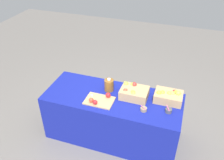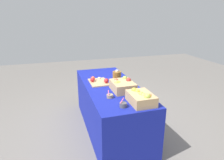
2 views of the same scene
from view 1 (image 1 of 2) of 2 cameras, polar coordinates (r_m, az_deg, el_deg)
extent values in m
plane|color=slate|center=(3.78, 0.14, -12.90)|extent=(10.00, 10.00, 0.00)
cube|color=navy|center=(3.52, 0.15, -8.76)|extent=(1.90, 0.76, 0.74)
cube|color=tan|center=(3.26, 13.35, -3.93)|extent=(0.37, 0.27, 0.12)
sphere|color=gold|center=(3.20, 11.18, -3.07)|extent=(0.07, 0.07, 0.07)
sphere|color=#B2C64C|center=(3.24, 15.59, -3.09)|extent=(0.07, 0.07, 0.07)
sphere|color=gold|center=(3.28, 15.08, -2.97)|extent=(0.07, 0.07, 0.07)
sphere|color=red|center=(3.30, 14.80, -2.85)|extent=(0.07, 0.07, 0.07)
sphere|color=#B2C64C|center=(3.24, 14.32, -3.23)|extent=(0.07, 0.07, 0.07)
sphere|color=#99B742|center=(3.23, 13.55, -3.22)|extent=(0.07, 0.07, 0.07)
sphere|color=gold|center=(3.23, 11.99, -3.03)|extent=(0.07, 0.07, 0.07)
cube|color=tan|center=(3.25, 5.37, -3.13)|extent=(0.37, 0.29, 0.13)
sphere|color=#99B742|center=(3.31, 3.38, -0.94)|extent=(0.07, 0.07, 0.07)
sphere|color=gold|center=(3.17, 5.04, -3.05)|extent=(0.07, 0.07, 0.07)
sphere|color=#B2332D|center=(3.29, 5.34, -1.08)|extent=(0.07, 0.07, 0.07)
sphere|color=#D14C33|center=(3.20, 3.22, -2.64)|extent=(0.07, 0.07, 0.07)
sphere|color=#99B742|center=(3.30, 5.09, -1.10)|extent=(0.07, 0.07, 0.07)
sphere|color=#99B742|center=(3.15, 5.11, -3.35)|extent=(0.07, 0.07, 0.07)
cube|color=tan|center=(3.20, -3.05, -4.96)|extent=(0.38, 0.27, 0.02)
sphere|color=red|center=(3.11, -4.09, -5.34)|extent=(0.06, 0.06, 0.06)
sphere|color=#D14C33|center=(3.15, -5.02, -4.80)|extent=(0.07, 0.07, 0.07)
sphere|color=red|center=(3.22, -0.95, -3.64)|extent=(0.07, 0.07, 0.07)
cube|color=beige|center=(3.25, -4.88, -3.78)|extent=(0.04, 0.04, 0.03)
cylinder|color=#4C4C51|center=(3.10, 13.41, -7.14)|extent=(0.08, 0.08, 0.05)
cylinder|color=#EA598C|center=(3.06, 13.26, -6.54)|extent=(0.06, 0.07, 0.05)
cylinder|color=gray|center=(3.07, 7.59, -6.96)|extent=(0.09, 0.09, 0.04)
cylinder|color=#EA598C|center=(3.03, 7.52, -6.52)|extent=(0.08, 0.03, 0.06)
cylinder|color=brown|center=(3.35, -0.72, -1.23)|extent=(0.13, 0.13, 0.17)
cylinder|color=silver|center=(3.30, -0.73, 0.14)|extent=(0.05, 0.05, 0.02)
camera|label=2|loc=(2.71, 60.54, -6.16)|focal=32.41mm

